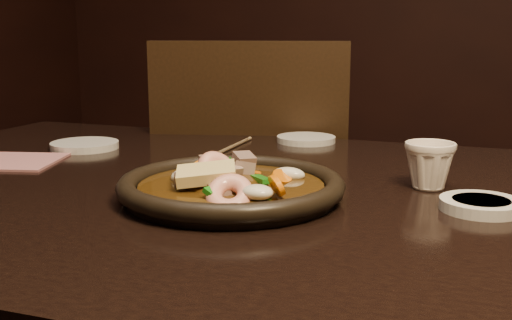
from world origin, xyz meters
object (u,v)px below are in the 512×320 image
(chair, at_px, (254,220))
(plate, at_px, (231,188))
(tea_cup, at_px, (430,164))
(table, at_px, (308,246))

(chair, bearing_deg, plate, 92.65)
(chair, bearing_deg, tea_cup, 117.77)
(table, bearing_deg, tea_cup, 28.84)
(table, bearing_deg, chair, 117.22)
(table, xyz_separation_m, plate, (-0.09, -0.06, 0.09))
(table, relative_size, chair, 1.69)
(chair, bearing_deg, table, 102.26)
(table, bearing_deg, plate, -144.92)
(chair, relative_size, tea_cup, 13.07)
(table, distance_m, tea_cup, 0.21)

